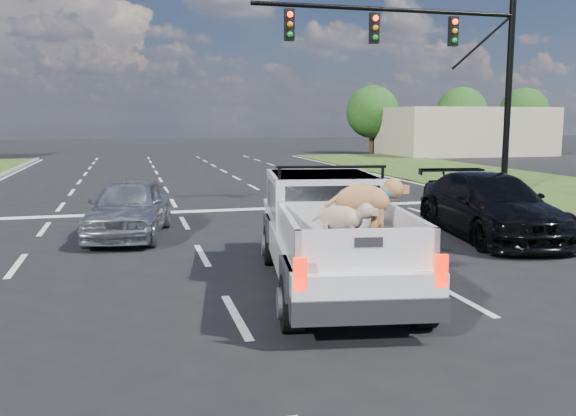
# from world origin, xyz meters

# --- Properties ---
(ground) EXTENTS (160.00, 160.00, 0.00)m
(ground) POSITION_xyz_m (0.00, 0.00, 0.00)
(ground) COLOR black
(ground) RESTS_ON ground
(road_markings) EXTENTS (17.75, 60.00, 0.01)m
(road_markings) POSITION_xyz_m (0.00, 6.56, 0.01)
(road_markings) COLOR silver
(road_markings) RESTS_ON ground
(traffic_signal) EXTENTS (9.11, 0.31, 7.00)m
(traffic_signal) POSITION_xyz_m (7.20, 10.50, 4.73)
(traffic_signal) COLOR black
(traffic_signal) RESTS_ON ground
(building_right) EXTENTS (12.00, 7.00, 3.60)m
(building_right) POSITION_xyz_m (22.00, 34.00, 1.80)
(building_right) COLOR tan
(building_right) RESTS_ON ground
(tree_far_d) EXTENTS (4.20, 4.20, 5.40)m
(tree_far_d) POSITION_xyz_m (16.00, 38.00, 3.29)
(tree_far_d) COLOR #332114
(tree_far_d) RESTS_ON ground
(tree_far_e) EXTENTS (4.20, 4.20, 5.40)m
(tree_far_e) POSITION_xyz_m (24.00, 38.00, 3.29)
(tree_far_e) COLOR #332114
(tree_far_e) RESTS_ON ground
(tree_far_f) EXTENTS (4.20, 4.20, 5.40)m
(tree_far_f) POSITION_xyz_m (30.00, 38.00, 3.29)
(tree_far_f) COLOR #332114
(tree_far_f) RESTS_ON ground
(pickup_truck) EXTENTS (2.73, 5.57, 2.00)m
(pickup_truck) POSITION_xyz_m (0.06, 1.20, 0.93)
(pickup_truck) COLOR black
(pickup_truck) RESTS_ON ground
(silver_sedan) EXTENTS (2.34, 4.28, 1.38)m
(silver_sedan) POSITION_xyz_m (-3.15, 6.52, 0.69)
(silver_sedan) COLOR #ABAEB3
(silver_sedan) RESTS_ON ground
(black_coupe) EXTENTS (2.72, 5.32, 1.48)m
(black_coupe) POSITION_xyz_m (5.00, 4.26, 0.74)
(black_coupe) COLOR black
(black_coupe) RESTS_ON ground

